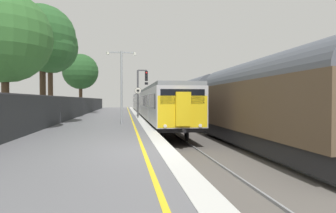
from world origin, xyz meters
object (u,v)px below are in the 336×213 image
Objects in this scene: signal_gantry at (141,87)px; background_tree_centre at (80,73)px; platform_lamp_mid at (122,80)px; background_tree_left at (3,40)px; freight_train_adjacent_track at (179,100)px; background_tree_right at (49,48)px; commuter_train_at_platform at (149,103)px; speed_limit_sign at (138,99)px; background_tree_back at (44,41)px.

background_tree_centre is at bearing 131.87° from signal_gantry.
platform_lamp_mid is at bearing -101.61° from signal_gantry.
background_tree_left is at bearing -92.48° from background_tree_centre.
background_tree_centre reaches higher than platform_lamp_mid.
signal_gantry is at bearing -123.63° from freight_train_adjacent_track.
signal_gantry reaches higher than freight_train_adjacent_track.
commuter_train_at_platform is at bearing 44.53° from background_tree_right.
background_tree_back is at bearing -138.19° from speed_limit_sign.
background_tree_back is at bearing 77.83° from background_tree_left.
background_tree_left is at bearing -114.96° from commuter_train_at_platform.
background_tree_back reaches higher than signal_gantry.
background_tree_right is (-13.62, -10.18, 4.65)m from freight_train_adjacent_track.
freight_train_adjacent_track is 8.11× the size of background_tree_left.
freight_train_adjacent_track is 11.96× the size of platform_lamp_mid.
signal_gantry is 0.93× the size of platform_lamp_mid.
background_tree_centre is 0.91× the size of background_tree_back.
background_tree_right reaches higher than commuter_train_at_platform.
background_tree_right is at bearing -97.10° from background_tree_centre.
background_tree_back is at bearing -89.87° from background_tree_centre.
freight_train_adjacent_track is at bearing 53.03° from background_tree_back.
speed_limit_sign is at bearing -57.08° from background_tree_centre.
background_tree_left is 20.20m from background_tree_centre.
signal_gantry is 0.53× the size of background_tree_right.
commuter_train_at_platform is 5.85× the size of background_tree_centre.
background_tree_left is at bearing -148.29° from platform_lamp_mid.
background_tree_left is at bearing -88.16° from background_tree_right.
commuter_train_at_platform is 15.30× the size of speed_limit_sign.
platform_lamp_mid reaches higher than signal_gantry.
background_tree_centre is (0.87, 20.18, 0.22)m from background_tree_left.
background_tree_back reaches higher than commuter_train_at_platform.
background_tree_left reaches higher than commuter_train_at_platform.
background_tree_back is (-6.52, -5.83, 3.83)m from speed_limit_sign.
signal_gantry is 10.60m from background_tree_centre.
signal_gantry is 8.90m from platform_lamp_mid.
background_tree_left is (-7.43, -10.05, 2.98)m from speed_limit_sign.
platform_lamp_mid is 0.68× the size of background_tree_left.
background_tree_left is 10.58m from background_tree_right.
background_tree_left is at bearing -122.74° from freight_train_adjacent_track.
speed_limit_sign is 0.32× the size of background_tree_right.
background_tree_right is at bearing 176.91° from speed_limit_sign.
background_tree_right reaches higher than background_tree_left.
background_tree_right reaches higher than background_tree_centre.
commuter_train_at_platform is 9.19m from background_tree_centre.
background_tree_centre reaches higher than speed_limit_sign.
background_tree_left reaches higher than signal_gantry.
signal_gantry is at bearing 57.85° from background_tree_left.
background_tree_right is at bearing -143.22° from freight_train_adjacent_track.
background_tree_left is (-9.28, -19.93, 3.49)m from commuter_train_at_platform.
speed_limit_sign is 12.85m from background_tree_left.
platform_lamp_mid is at bearing 31.71° from background_tree_left.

